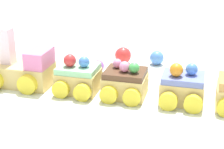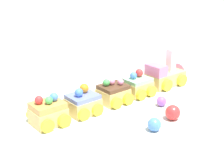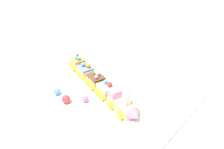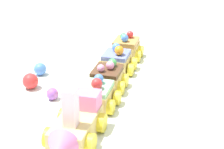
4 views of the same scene
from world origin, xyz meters
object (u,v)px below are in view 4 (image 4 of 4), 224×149
cake_car_blueberry (118,62)px  cake_car_caramel (126,48)px  gumball_blue (40,69)px  gumball_purple (52,94)px  cake_train_locomotive (74,127)px  cake_car_chocolate (107,79)px  cake_car_mint (96,96)px  gumball_red (30,81)px

cake_car_blueberry → cake_car_caramel: bearing=-179.9°
cake_car_caramel → cake_car_blueberry: bearing=0.1°
gumball_blue → cake_car_caramel: bearing=117.8°
gumball_purple → cake_car_blueberry: bearing=136.7°
gumball_purple → cake_train_locomotive: bearing=21.2°
cake_train_locomotive → cake_car_chocolate: bearing=179.9°
cake_car_mint → gumball_purple: 0.09m
gumball_blue → gumball_red: gumball_red is taller
cake_car_mint → cake_train_locomotive: bearing=-0.2°
cake_car_caramel → gumball_red: 0.25m
cake_car_chocolate → cake_car_blueberry: 0.09m
cake_train_locomotive → cake_car_mint: cake_train_locomotive is taller
cake_car_blueberry → cake_car_caramel: (-0.08, 0.02, 0.00)m
cake_car_mint → cake_car_blueberry: bearing=-179.9°
cake_car_chocolate → gumball_red: size_ratio=2.80×
gumball_red → gumball_purple: gumball_red is taller
cake_car_mint → gumball_purple: size_ratio=3.82×
cake_car_mint → cake_car_blueberry: size_ratio=1.00×
cake_car_chocolate → gumball_purple: cake_car_chocolate is taller
cake_train_locomotive → gumball_blue: bearing=-144.3°
cake_car_blueberry → gumball_red: 0.19m
gumball_red → cake_car_mint: bearing=60.4°
cake_train_locomotive → cake_car_chocolate: 0.19m
cake_train_locomotive → gumball_red: bearing=-136.0°
cake_car_blueberry → gumball_blue: 0.17m
cake_car_mint → cake_car_chocolate: cake_car_mint is taller
cake_car_caramel → gumball_red: size_ratio=2.80×
cake_car_mint → cake_car_caramel: (-0.24, 0.06, 0.00)m
cake_car_chocolate → gumball_purple: 0.11m
cake_car_mint → gumball_blue: size_ratio=3.30×
cake_train_locomotive → cake_car_blueberry: size_ratio=1.64×
cake_train_locomotive → gumball_red: cake_train_locomotive is taller
cake_car_blueberry → cake_car_caramel: 0.08m
cake_car_blueberry → gumball_blue: bearing=-68.3°
cake_car_caramel → gumball_purple: size_ratio=3.82×
cake_train_locomotive → cake_car_blueberry: 0.28m
cake_car_chocolate → cake_car_caramel: bearing=-179.9°
cake_car_caramel → gumball_red: (0.16, -0.19, -0.01)m
cake_car_blueberry → gumball_red: cake_car_blueberry is taller
cake_car_caramel → gumball_blue: (0.10, -0.19, -0.01)m
cake_car_mint → gumball_purple: cake_car_mint is taller
cake_train_locomotive → cake_car_caramel: 0.36m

